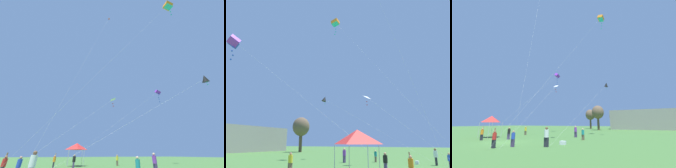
% 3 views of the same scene
% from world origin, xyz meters
% --- Properties ---
extents(ground_plane, '(220.00, 220.00, 0.00)m').
position_xyz_m(ground_plane, '(0.00, 0.00, 0.00)').
color(ground_plane, '#427033').
extents(distant_building, '(31.08, 11.79, 6.81)m').
position_xyz_m(distant_building, '(19.17, 50.47, 3.41)').
color(distant_building, gray).
rests_on(distant_building, ground).
extents(tree_far_right, '(3.33, 3.33, 6.73)m').
position_xyz_m(tree_far_right, '(3.77, 52.40, 4.78)').
color(tree_far_right, brown).
rests_on(tree_far_right, ground).
extents(tree_far_centre, '(3.94, 3.94, 7.96)m').
position_xyz_m(tree_far_centre, '(1.31, 36.97, 5.65)').
color(tree_far_centre, brown).
rests_on(tree_far_centre, ground).
extents(tree_far_left, '(3.85, 3.85, 7.77)m').
position_xyz_m(tree_far_left, '(-4.85, 48.11, 5.52)').
color(tree_far_left, brown).
rests_on(tree_far_left, ground).
extents(festival_tent, '(2.56, 2.56, 3.29)m').
position_xyz_m(festival_tent, '(-6.94, 3.16, 2.79)').
color(festival_tent, '#B7B7BC').
rests_on(festival_tent, ground).
extents(cooler_box, '(0.60, 0.38, 0.36)m').
position_xyz_m(cooler_box, '(6.84, 1.39, 0.18)').
color(cooler_box, white).
rests_on(cooler_box, ground).
extents(person_yellow_shirt, '(0.38, 0.38, 1.60)m').
position_xyz_m(person_yellow_shirt, '(-5.68, 9.89, 0.86)').
color(person_yellow_shirt, brown).
rests_on(person_yellow_shirt, ground).
extents(person_red_shirt, '(0.36, 0.36, 1.74)m').
position_xyz_m(person_red_shirt, '(2.37, -3.45, 0.85)').
color(person_red_shirt, '#282833').
rests_on(person_red_shirt, ground).
extents(person_white_shirt, '(0.43, 0.43, 1.82)m').
position_xyz_m(person_white_shirt, '(6.19, -0.72, 0.98)').
color(person_white_shirt, '#282833').
rests_on(person_white_shirt, ground).
extents(person_orange_shirt, '(0.36, 0.36, 1.78)m').
position_xyz_m(person_orange_shirt, '(-4.55, 0.15, 0.86)').
color(person_orange_shirt, '#282833').
rests_on(person_orange_shirt, ground).
extents(person_purple_shirt, '(0.41, 0.41, 1.75)m').
position_xyz_m(person_purple_shirt, '(4.72, 9.79, 0.94)').
color(person_purple_shirt, '#473860').
rests_on(person_purple_shirt, ground).
extents(person_teal_shirt, '(0.35, 0.35, 1.48)m').
position_xyz_m(person_teal_shirt, '(7.18, 6.50, 0.80)').
color(person_teal_shirt, brown).
rests_on(person_teal_shirt, ground).
extents(person_blue_shirt, '(0.35, 0.35, 1.47)m').
position_xyz_m(person_blue_shirt, '(3.33, -2.13, 0.79)').
color(person_blue_shirt, '#473860').
rests_on(person_blue_shirt, ground).
extents(person_black_shirt, '(0.38, 0.38, 1.62)m').
position_xyz_m(person_black_shirt, '(-2.28, 2.59, 0.87)').
color(person_black_shirt, '#473860').
rests_on(person_black_shirt, ground).
extents(kite_black_diamond_0, '(2.93, 16.79, 9.90)m').
position_xyz_m(kite_black_diamond_0, '(8.95, 15.36, 9.34)').
color(kite_black_diamond_0, silver).
rests_on(kite_black_diamond_0, ground).
extents(kite_purple_box_1, '(1.54, 20.62, 15.62)m').
position_xyz_m(kite_purple_box_1, '(-4.99, 20.46, 14.73)').
color(kite_purple_box_1, silver).
rests_on(kite_purple_box_1, ground).
extents(kite_white_delta_2, '(1.06, 9.65, 8.01)m').
position_xyz_m(kite_white_delta_2, '(3.19, 5.88, 7.62)').
color(kite_white_delta_2, silver).
rests_on(kite_white_delta_2, ground).
extents(kite_orange_box_3, '(7.31, 18.26, 23.67)m').
position_xyz_m(kite_orange_box_3, '(9.20, 13.53, 22.99)').
color(kite_orange_box_3, silver).
rests_on(kite_orange_box_3, ground).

